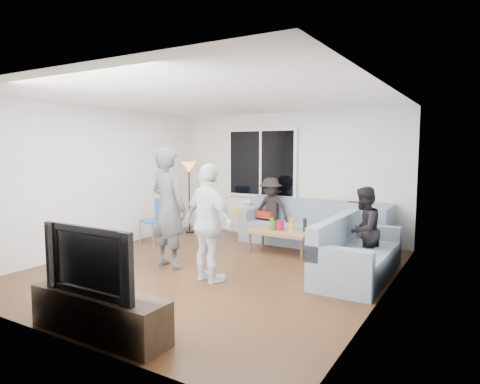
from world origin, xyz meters
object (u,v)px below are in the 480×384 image
Objects in this scene: coffee_table at (281,242)px; floor_lamp at (189,198)px; side_chair at (153,221)px; tv_console at (99,314)px; spectator_back at (271,209)px; sofa_right_section at (358,248)px; spectator_right at (363,230)px; sofa_back_section at (300,222)px; player_left at (168,208)px; television at (97,259)px; player_right at (209,223)px.

coffee_table is 2.64m from floor_lamp.
tv_console is (2.35, -3.35, -0.21)m from side_chair.
spectator_back is (1.87, 1.45, 0.21)m from side_chair.
spectator_right reaches higher than sofa_right_section.
sofa_back_section is 4.78m from tv_console.
player_left reaches higher than spectator_right.
spectator_back is at bearing -109.76° from spectator_right.
player_left is (-1.14, -1.71, 0.74)m from coffee_table.
spectator_back reaches higher than sofa_back_section.
tv_console is (0.49, -4.80, -0.42)m from spectator_back.
coffee_table is (-0.01, -0.83, -0.22)m from sofa_back_section.
tv_console is 1.35× the size of television.
sofa_right_section is 2.72m from spectator_back.
spectator_back is 4.83m from television.
player_left is at bearing -123.58° from coffee_table.
sofa_right_section is at bearing -31.25° from spectator_back.
sofa_back_section is 2.09× the size of coffee_table.
side_chair reaches higher than coffee_table.
player_right is 1.03× the size of tv_console.
spectator_right is at bearing -39.80° from sofa_back_section.
sofa_back_section is 1.23× the size of player_left.
spectator_right is 1.09× the size of television.
side_chair reaches higher than sofa_back_section.
floor_lamp is (-4.07, 1.32, 0.36)m from sofa_right_section.
television is at bearing -35.13° from side_chair.
coffee_table is 0.69× the size of tv_console.
floor_lamp is 1.20× the size of spectator_right.
spectator_back is (-0.65, 0.03, 0.21)m from sofa_back_section.
tv_console is (0.01, -1.94, -0.61)m from player_right.
spectator_back is (0.50, 2.57, -0.30)m from player_left.
player_left is at bearing -0.10° from player_right.
sofa_back_section and sofa_right_section have the same top height.
television is (-1.72, -3.48, 0.13)m from spectator_right.
sofa_back_section is 1.94× the size of television.
floor_lamp reaches higher than tv_console.
player_left reaches higher than sofa_back_section.
side_chair reaches higher than sofa_right_section.
tv_console is (-1.72, -3.21, -0.20)m from sofa_right_section.
floor_lamp is 0.83× the size of player_left.
television is at bearing -92.01° from sofa_back_section.
side_chair is at bearing -76.98° from spectator_right.
player_right is 1.40× the size of television.
television is (-0.17, -4.77, 0.36)m from sofa_back_section.
side_chair is 1.84m from player_left.
floor_lamp is 4.21m from spectator_right.
spectator_back is 0.80× the size of tv_console.
sofa_back_section is 1.39× the size of player_right.
spectator_back reaches higher than side_chair.
spectator_back is (1.87, 0.27, -0.14)m from floor_lamp.
coffee_table is 0.66× the size of player_right.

